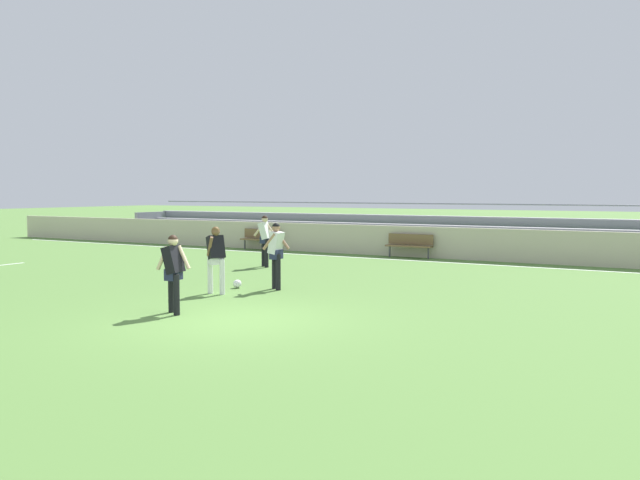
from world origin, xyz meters
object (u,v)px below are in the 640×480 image
object	(u,v)px
player_white_overlapping	(276,250)
soccer_ball	(237,284)
player_white_on_ball	(265,236)
bleacher_stand	(376,230)
player_dark_deep_cover	(216,254)
bench_centre_sideline	(261,237)
bench_near_bin	(410,243)
player_dark_wide_right	(173,267)

from	to	relation	value
player_white_overlapping	soccer_ball	size ratio (longest dim) A/B	7.79
player_white_on_ball	soccer_ball	size ratio (longest dim) A/B	7.82
bleacher_stand	player_dark_deep_cover	world-z (taller)	bleacher_stand
player_white_overlapping	player_dark_deep_cover	world-z (taller)	player_white_overlapping
bench_centre_sideline	soccer_ball	size ratio (longest dim) A/B	8.18
bench_centre_sideline	player_white_on_ball	distance (m)	6.34
bench_near_bin	player_white_on_ball	xyz separation A→B (m)	(-3.15, -5.12, 0.48)
player_dark_deep_cover	player_dark_wide_right	distance (m)	2.58
player_dark_deep_cover	soccer_ball	world-z (taller)	player_dark_deep_cover
player_dark_deep_cover	player_white_on_ball	distance (m)	5.69
bench_near_bin	soccer_ball	world-z (taller)	bench_near_bin
bleacher_stand	soccer_ball	size ratio (longest dim) A/B	119.49
bleacher_stand	player_dark_wide_right	bearing A→B (deg)	-81.32
bench_near_bin	bleacher_stand	bearing A→B (deg)	134.28
player_dark_wide_right	player_white_on_ball	distance (m)	8.26
player_white_on_ball	player_white_overlapping	bearing A→B (deg)	-52.63
bleacher_stand	bench_near_bin	world-z (taller)	bleacher_stand
bench_centre_sideline	player_dark_wide_right	size ratio (longest dim) A/B	1.11
player_white_on_ball	soccer_ball	xyz separation A→B (m)	(2.00, -4.25, -0.92)
bench_near_bin	player_white_overlapping	xyz separation A→B (m)	(-0.14, -9.07, 0.48)
bleacher_stand	player_dark_wide_right	size ratio (longest dim) A/B	16.17
player_dark_wide_right	player_white_on_ball	xyz separation A→B (m)	(-2.96, 7.71, 0.07)
bench_near_bin	bench_centre_sideline	bearing A→B (deg)	180.00
bench_centre_sideline	player_white_overlapping	bearing A→B (deg)	-53.52
player_white_overlapping	player_dark_deep_cover	xyz separation A→B (m)	(-0.89, -1.32, -0.04)
player_dark_wide_right	bench_near_bin	bearing A→B (deg)	89.13
bleacher_stand	player_dark_deep_cover	size ratio (longest dim) A/B	15.85
bench_near_bin	player_dark_wide_right	distance (m)	12.84
player_white_overlapping	player_dark_wide_right	xyz separation A→B (m)	(-0.06, -3.76, -0.06)
player_white_overlapping	player_white_on_ball	size ratio (longest dim) A/B	1.00
bench_centre_sideline	player_white_on_ball	size ratio (longest dim) A/B	1.05
bleacher_stand	bench_centre_sideline	bearing A→B (deg)	-148.59
bench_centre_sideline	player_white_overlapping	xyz separation A→B (m)	(6.71, -9.07, 0.48)
bleacher_stand	bench_centre_sideline	world-z (taller)	bleacher_stand
player_dark_deep_cover	bench_near_bin	bearing A→B (deg)	84.34
bench_near_bin	player_white_overlapping	bearing A→B (deg)	-90.87
bench_near_bin	player_white_overlapping	size ratio (longest dim) A/B	1.05
bleacher_stand	bench_centre_sideline	distance (m)	5.04
soccer_ball	player_dark_wide_right	bearing A→B (deg)	-74.55
bench_centre_sideline	player_dark_deep_cover	bearing A→B (deg)	-60.78
player_white_overlapping	soccer_ball	world-z (taller)	player_white_overlapping
bench_near_bin	player_dark_deep_cover	distance (m)	10.46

